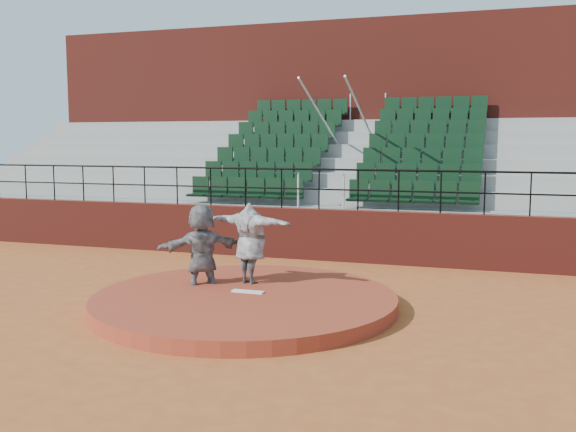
% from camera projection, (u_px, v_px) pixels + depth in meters
% --- Properties ---
extents(ground, '(90.00, 90.00, 0.00)m').
position_uv_depth(ground, '(245.00, 308.00, 11.64)').
color(ground, '#AB5426').
rests_on(ground, ground).
extents(pitchers_mound, '(5.50, 5.50, 0.25)m').
position_uv_depth(pitchers_mound, '(245.00, 301.00, 11.63)').
color(pitchers_mound, '#993822').
rests_on(pitchers_mound, ground).
extents(pitching_rubber, '(0.60, 0.15, 0.03)m').
position_uv_depth(pitching_rubber, '(248.00, 292.00, 11.75)').
color(pitching_rubber, white).
rests_on(pitching_rubber, pitchers_mound).
extents(boundary_wall, '(24.00, 0.30, 1.30)m').
position_uv_depth(boundary_wall, '(319.00, 234.00, 16.28)').
color(boundary_wall, maroon).
rests_on(boundary_wall, ground).
extents(wall_railing, '(24.04, 0.05, 1.03)m').
position_uv_depth(wall_railing, '(319.00, 180.00, 16.12)').
color(wall_railing, black).
rests_on(wall_railing, boundary_wall).
extents(seating_deck, '(24.00, 5.97, 4.63)m').
position_uv_depth(seating_deck, '(351.00, 192.00, 19.63)').
color(seating_deck, gray).
rests_on(seating_deck, ground).
extents(press_box_facade, '(24.00, 3.00, 7.10)m').
position_uv_depth(press_box_facade, '(376.00, 126.00, 23.11)').
color(press_box_facade, maroon).
rests_on(press_box_facade, ground).
extents(pitcher, '(2.01, 0.93, 1.58)m').
position_uv_depth(pitcher, '(250.00, 243.00, 12.46)').
color(pitcher, black).
rests_on(pitcher, pitchers_mound).
extents(fielder, '(1.61, 1.53, 1.82)m').
position_uv_depth(fielder, '(202.00, 250.00, 12.42)').
color(fielder, black).
rests_on(fielder, ground).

